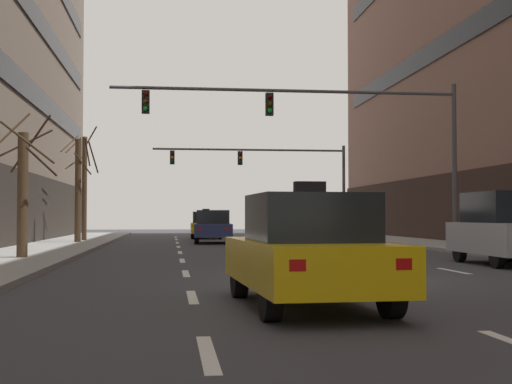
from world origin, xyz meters
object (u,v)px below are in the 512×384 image
object	(u,v)px
car_driving_0	(213,227)
taxi_driving_2	(307,251)
car_parked_2	(503,229)
street_tree_2	(23,189)
traffic_signal_0	(332,123)
street_tree_0	(79,189)
street_tree_1	(84,185)
traffic_signal_1	(273,167)
taxi_driving_1	(206,225)

from	to	relation	value
car_driving_0	taxi_driving_2	bearing A→B (deg)	-90.26
car_parked_2	street_tree_2	size ratio (longest dim) A/B	0.95
car_driving_0	traffic_signal_0	world-z (taller)	traffic_signal_0
street_tree_0	street_tree_2	distance (m)	12.95
taxi_driving_2	street_tree_0	xyz separation A→B (m)	(-6.46, 24.54, 1.87)
car_parked_2	car_driving_0	bearing A→B (deg)	112.41
street_tree_1	street_tree_2	world-z (taller)	street_tree_1
street_tree_2	car_driving_0	bearing A→B (deg)	65.30
traffic_signal_1	street_tree_2	size ratio (longest dim) A/B	2.65
street_tree_2	street_tree_1	bearing A→B (deg)	90.15
traffic_signal_0	car_parked_2	bearing A→B (deg)	-64.19
street_tree_0	street_tree_2	world-z (taller)	street_tree_0
traffic_signal_1	street_tree_2	xyz separation A→B (m)	(-10.72, -21.35, -2.21)
street_tree_1	traffic_signal_1	bearing A→B (deg)	28.21
taxi_driving_1	street_tree_0	world-z (taller)	street_tree_0
traffic_signal_0	traffic_signal_1	bearing A→B (deg)	89.07
taxi_driving_2	street_tree_0	size ratio (longest dim) A/B	0.92
car_parked_2	street_tree_0	xyz separation A→B (m)	(-13.76, 16.00, 1.68)
car_driving_0	street_tree_0	size ratio (longest dim) A/B	0.91
car_driving_0	car_parked_2	bearing A→B (deg)	-67.59
car_driving_0	traffic_signal_1	distance (m)	8.87
car_parked_2	street_tree_2	world-z (taller)	street_tree_2
taxi_driving_1	taxi_driving_2	size ratio (longest dim) A/B	0.96
traffic_signal_0	street_tree_0	xyz separation A→B (m)	(-10.41, 9.08, -2.15)
car_driving_0	street_tree_0	distance (m)	6.99
taxi_driving_2	street_tree_1	world-z (taller)	street_tree_1
car_driving_0	street_tree_2	world-z (taller)	street_tree_2
traffic_signal_0	traffic_signal_1	xyz separation A→B (m)	(0.29, 17.49, -0.45)
taxi_driving_1	street_tree_1	bearing A→B (deg)	-136.51
street_tree_1	taxi_driving_2	bearing A→B (deg)	-76.49
street_tree_2	traffic_signal_1	bearing A→B (deg)	63.33
car_driving_0	car_parked_2	xyz separation A→B (m)	(7.18, -17.41, 0.20)
traffic_signal_1	street_tree_0	world-z (taller)	traffic_signal_1
car_driving_0	traffic_signal_0	distance (m)	11.88
car_driving_0	traffic_signal_0	size ratio (longest dim) A/B	0.35
car_driving_0	taxi_driving_1	size ratio (longest dim) A/B	1.03
traffic_signal_1	street_tree_2	world-z (taller)	traffic_signal_1
taxi_driving_2	traffic_signal_1	distance (m)	33.41
taxi_driving_2	traffic_signal_0	size ratio (longest dim) A/B	0.35
street_tree_0	street_tree_1	size ratio (longest dim) A/B	0.84
taxi_driving_2	street_tree_1	bearing A→B (deg)	103.51
taxi_driving_2	street_tree_2	bearing A→B (deg)	119.21
taxi_driving_1	street_tree_1	size ratio (longest dim) A/B	0.74
taxi_driving_1	car_parked_2	distance (m)	25.96
street_tree_1	car_driving_0	bearing A→B (deg)	-10.40
taxi_driving_2	traffic_signal_0	xyz separation A→B (m)	(3.95, 15.46, 4.02)
car_driving_0	street_tree_2	size ratio (longest dim) A/B	1.01
taxi_driving_1	taxi_driving_2	world-z (taller)	taxi_driving_2
street_tree_0	street_tree_2	xyz separation A→B (m)	(-0.02, -12.94, -0.51)
taxi_driving_2	car_parked_2	size ratio (longest dim) A/B	1.08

